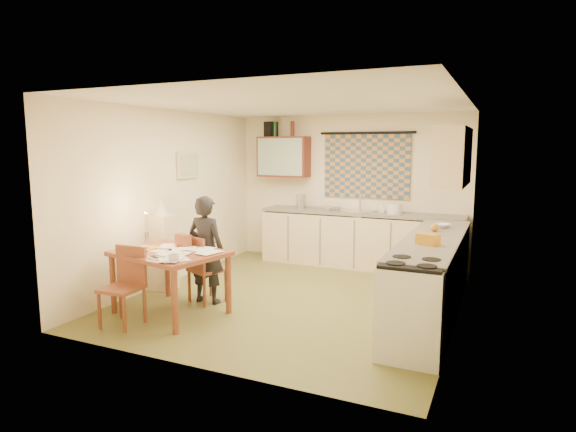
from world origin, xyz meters
The scene contains 44 objects.
floor centered at (0.00, 0.00, -0.01)m, with size 4.00×4.50×0.02m, color brown.
ceiling centered at (0.00, 0.00, 2.51)m, with size 4.00×4.50×0.02m, color white.
wall_back centered at (0.00, 2.26, 1.25)m, with size 4.00×0.02×2.50m, color #FAEDC8.
wall_front centered at (0.00, -2.26, 1.25)m, with size 4.00×0.02×2.50m, color #FAEDC8.
wall_left centered at (-2.01, 0.00, 1.25)m, with size 0.02×4.50×2.50m, color #FAEDC8.
wall_right centered at (2.01, 0.00, 1.25)m, with size 0.02×4.50×2.50m, color #FAEDC8.
window_blind centered at (0.30, 2.22, 1.65)m, with size 1.45×0.03×1.05m, color #355171.
curtain_rod centered at (0.30, 2.20, 2.20)m, with size 0.04×0.04×1.60m, color black.
wall_cabinet centered at (-1.15, 2.08, 1.80)m, with size 0.90×0.34×0.70m, color #572116.
wall_cabinet_glass centered at (-1.15, 1.91, 1.80)m, with size 0.84×0.02×0.64m, color #99B2A5.
upper_cabinet_right centered at (1.83, 0.55, 1.85)m, with size 0.34×1.30×0.70m, color beige.
framed_print centered at (-1.97, 0.40, 1.70)m, with size 0.04×0.50×0.40m, color beige.
print_canvas centered at (-1.95, 0.40, 1.70)m, with size 0.01×0.42×0.32m, color silver.
counter_back centered at (0.28, 1.95, 0.45)m, with size 3.30×0.62×0.92m.
counter_right centered at (1.70, 0.10, 0.45)m, with size 0.62×2.95×0.92m.
stove centered at (1.70, -1.22, 0.46)m, with size 0.59×0.59×0.92m.
sink centered at (0.21, 1.95, 0.88)m, with size 0.55×0.45×0.10m, color silver.
tap centered at (0.23, 2.13, 1.06)m, with size 0.03×0.03×0.28m, color silver.
dish_rack centered at (-0.29, 1.95, 0.95)m, with size 0.35×0.30×0.06m, color silver.
kettle centered at (-0.76, 1.95, 1.04)m, with size 0.18×0.18×0.24m, color silver.
mixing_bowl centered at (0.85, 1.95, 1.00)m, with size 0.24×0.24×0.16m, color white.
soap_bottle centered at (0.62, 2.00, 1.01)m, with size 0.11×0.11×0.18m, color white.
bowl centered at (1.70, 0.86, 0.95)m, with size 0.28×0.28×0.05m, color white.
orange_bag centered at (1.70, -0.36, 0.98)m, with size 0.22×0.16×0.12m, color orange.
fruit_orange centered at (1.65, 0.51, 0.97)m, with size 0.10×0.10×0.10m, color orange.
speaker centered at (-1.40, 2.08, 2.28)m, with size 0.16×0.20×0.26m, color black.
bottle_green centered at (-1.33, 2.08, 2.28)m, with size 0.07×0.07×0.26m, color #195926.
bottle_brown centered at (-0.98, 2.08, 2.28)m, with size 0.07×0.07×0.26m, color #572116.
dining_table centered at (-1.12, -1.17, 0.38)m, with size 1.40×1.17×0.75m.
chair_far centered at (-0.98, -0.64, 0.27)m, with size 0.50×0.50×0.86m.
chair_near centered at (-1.36, -1.71, 0.27)m, with size 0.41×0.41×0.87m.
person centered at (-0.96, -0.65, 0.68)m, with size 0.50×0.33×1.37m, color black.
shelf_stand centered at (-1.84, -0.42, 0.52)m, with size 0.32×0.30×1.04m, color beige.
lampshade centered at (-1.84, -0.42, 1.15)m, with size 0.20×0.20×0.22m, color beige.
letter_rack centered at (-1.13, -0.90, 0.83)m, with size 0.22×0.10×0.16m, color brown.
mug centered at (-0.73, -1.60, 0.79)m, with size 0.12×0.12×0.09m, color white.
magazine centered at (-1.61, -1.32, 0.76)m, with size 0.20×0.27×0.02m, color maroon.
book centered at (-1.51, -1.16, 0.76)m, with size 0.20×0.26×0.02m, color orange.
orange_box centered at (-1.48, -1.40, 0.77)m, with size 0.12×0.08×0.04m, color orange.
eyeglasses centered at (-1.06, -1.52, 0.76)m, with size 0.13×0.04×0.02m, color black.
candle_holder centered at (-1.58, -1.04, 0.84)m, with size 0.06×0.06×0.18m, color silver.
candle centered at (-1.58, -1.00, 1.04)m, with size 0.02×0.02×0.22m, color white.
candle_flame centered at (-1.59, -1.03, 1.16)m, with size 0.02×0.02×0.02m, color #FFCC66.
papers centered at (-0.99, -1.23, 0.76)m, with size 1.23×0.92×0.02m.
Camera 1 is at (2.43, -5.63, 1.96)m, focal length 30.00 mm.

